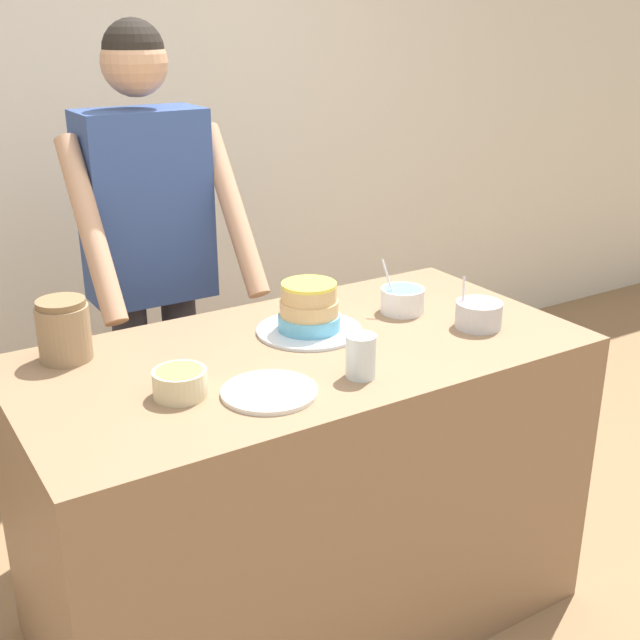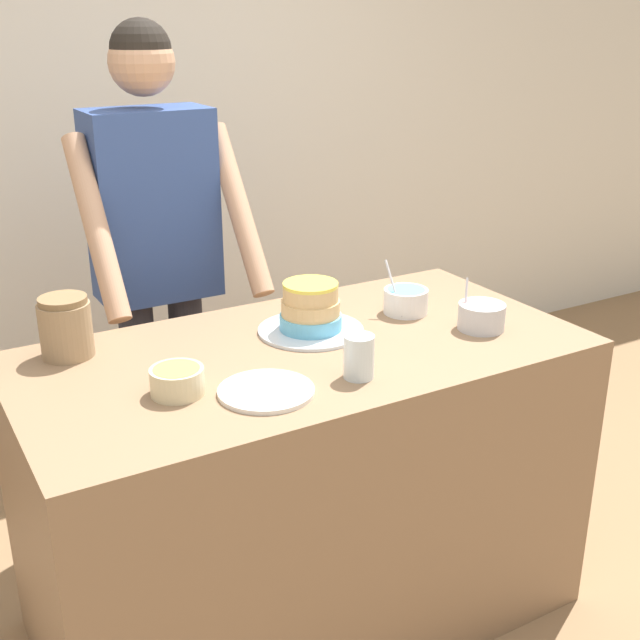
{
  "view_description": "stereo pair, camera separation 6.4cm",
  "coord_description": "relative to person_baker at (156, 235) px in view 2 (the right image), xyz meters",
  "views": [
    {
      "loc": [
        -1.05,
        -1.36,
        1.78
      ],
      "look_at": [
        0.03,
        0.36,
        1.0
      ],
      "focal_mm": 45.0,
      "sensor_mm": 36.0,
      "label": 1
    },
    {
      "loc": [
        -0.99,
        -1.4,
        1.78
      ],
      "look_at": [
        0.03,
        0.36,
        1.0
      ],
      "focal_mm": 45.0,
      "sensor_mm": 36.0,
      "label": 2
    }
  ],
  "objects": [
    {
      "name": "wall_back",
      "position": [
        0.14,
        0.84,
        0.23
      ],
      "size": [
        10.0,
        0.05,
        2.6
      ],
      "color": "silver",
      "rests_on": "ground_plane"
    },
    {
      "name": "counter",
      "position": [
        0.14,
        -0.78,
        -0.62
      ],
      "size": [
        1.58,
        0.81,
        0.91
      ],
      "color": "#8C6B4C",
      "rests_on": "ground_plane"
    },
    {
      "name": "person_baker",
      "position": [
        0.0,
        0.0,
        0.0
      ],
      "size": [
        0.55,
        0.49,
        1.77
      ],
      "color": "#2D2D38",
      "rests_on": "ground_plane"
    },
    {
      "name": "cake",
      "position": [
        0.22,
        -0.68,
        -0.1
      ],
      "size": [
        0.31,
        0.31,
        0.15
      ],
      "color": "silver",
      "rests_on": "counter"
    },
    {
      "name": "frosting_bowl_pink",
      "position": [
        0.66,
        -0.92,
        -0.12
      ],
      "size": [
        0.14,
        0.14,
        0.15
      ],
      "color": "silver",
      "rests_on": "counter"
    },
    {
      "name": "frosting_bowl_blue",
      "position": [
        0.55,
        -0.69,
        -0.12
      ],
      "size": [
        0.14,
        0.14,
        0.17
      ],
      "color": "white",
      "rests_on": "counter"
    },
    {
      "name": "frosting_bowl_yellow",
      "position": [
        -0.26,
        -0.88,
        -0.13
      ],
      "size": [
        0.13,
        0.13,
        0.07
      ],
      "color": "beige",
      "rests_on": "counter"
    },
    {
      "name": "drinking_glass",
      "position": [
        0.17,
        -1.02,
        -0.11
      ],
      "size": [
        0.08,
        0.08,
        0.11
      ],
      "color": "silver",
      "rests_on": "counter"
    },
    {
      "name": "ceramic_plate",
      "position": [
        -0.08,
        -0.98,
        -0.16
      ],
      "size": [
        0.24,
        0.24,
        0.01
      ],
      "color": "white",
      "rests_on": "counter"
    },
    {
      "name": "stoneware_jar",
      "position": [
        -0.44,
        -0.51,
        -0.08
      ],
      "size": [
        0.14,
        0.14,
        0.17
      ],
      "color": "#9E7F5B",
      "rests_on": "counter"
    }
  ]
}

